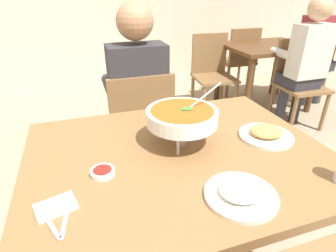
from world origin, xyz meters
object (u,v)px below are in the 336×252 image
(appetizer_plate, at_px, (266,134))
(patron_bg_left, at_px, (306,58))
(diner_main, at_px, (137,93))
(patron_bg_middle, at_px, (317,44))
(chair_bg_left, at_px, (297,78))
(chair_bg_corner, at_px, (212,70))
(chair_bg_right, at_px, (239,58))
(chair_diner_main, at_px, (140,127))
(dining_table_far, at_px, (267,57))
(rice_plate, at_px, (241,193))
(chair_bg_middle, at_px, (310,63))
(dining_table_main, at_px, (179,174))
(curry_bowl, at_px, (182,117))
(sauce_dish, at_px, (103,172))

(appetizer_plate, height_order, patron_bg_left, patron_bg_left)
(diner_main, height_order, patron_bg_middle, same)
(chair_bg_left, bearing_deg, chair_bg_corner, 141.18)
(appetizer_plate, relative_size, chair_bg_left, 0.27)
(appetizer_plate, xyz_separation_m, chair_bg_right, (1.33, 2.33, -0.28))
(chair_diner_main, distance_m, diner_main, 0.24)
(dining_table_far, bearing_deg, rice_plate, -128.49)
(rice_plate, distance_m, chair_bg_middle, 3.14)
(chair_bg_left, height_order, patron_bg_left, patron_bg_left)
(chair_bg_middle, height_order, patron_bg_left, patron_bg_left)
(chair_bg_right, relative_size, chair_bg_corner, 1.00)
(chair_bg_right, relative_size, patron_bg_left, 0.69)
(dining_table_main, xyz_separation_m, appetizer_plate, (0.42, -0.01, 0.13))
(curry_bowl, height_order, rice_plate, curry_bowl)
(chair_diner_main, height_order, rice_plate, chair_diner_main)
(chair_bg_left, bearing_deg, appetizer_plate, -136.57)
(chair_diner_main, height_order, chair_bg_middle, same)
(chair_bg_middle, distance_m, chair_bg_corner, 1.31)
(curry_bowl, relative_size, patron_bg_left, 0.25)
(dining_table_far, xyz_separation_m, chair_bg_right, (-0.05, 0.50, -0.12))
(curry_bowl, bearing_deg, dining_table_far, 44.92)
(chair_diner_main, distance_m, patron_bg_middle, 2.66)
(chair_diner_main, distance_m, appetizer_plate, 0.92)
(dining_table_main, xyz_separation_m, curry_bowl, (0.03, 0.06, 0.24))
(patron_bg_left, bearing_deg, dining_table_far, 88.90)
(chair_diner_main, distance_m, chair_bg_middle, 2.62)
(diner_main, relative_size, patron_bg_middle, 1.00)
(chair_bg_middle, height_order, chair_bg_right, same)
(chair_diner_main, distance_m, curry_bowl, 0.80)
(dining_table_far, height_order, chair_bg_left, chair_bg_left)
(diner_main, bearing_deg, chair_diner_main, -90.00)
(dining_table_main, height_order, chair_bg_corner, chair_bg_corner)
(chair_diner_main, bearing_deg, patron_bg_middle, 22.23)
(sauce_dish, height_order, chair_bg_left, chair_bg_left)
(sauce_dish, xyz_separation_m, chair_bg_right, (2.06, 2.37, -0.27))
(rice_plate, relative_size, appetizer_plate, 1.00)
(curry_bowl, bearing_deg, chair_bg_middle, 35.61)
(diner_main, height_order, dining_table_far, diner_main)
(rice_plate, relative_size, dining_table_far, 0.24)
(dining_table_main, xyz_separation_m, dining_table_far, (1.80, 1.82, -0.03))
(chair_diner_main, xyz_separation_m, diner_main, (0.00, 0.03, 0.24))
(curry_bowl, xyz_separation_m, chair_bg_left, (1.80, 1.27, -0.39))
(curry_bowl, bearing_deg, patron_bg_middle, 35.13)
(chair_bg_right, bearing_deg, sauce_dish, -130.98)
(rice_plate, bearing_deg, chair_bg_left, 43.51)
(patron_bg_left, xyz_separation_m, patron_bg_middle, (0.66, 0.54, 0.00))
(chair_diner_main, bearing_deg, dining_table_far, 30.52)
(patron_bg_left, bearing_deg, dining_table_main, -145.48)
(dining_table_main, bearing_deg, sauce_dish, -171.04)
(rice_plate, bearing_deg, chair_bg_middle, 41.96)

